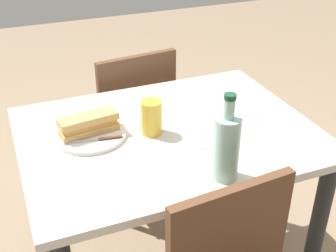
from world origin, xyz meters
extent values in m
cube|color=beige|center=(0.00, 0.00, 0.74)|extent=(1.03, 0.79, 0.03)
cylinder|color=#262628|center=(-0.46, -0.33, 0.36)|extent=(0.06, 0.06, 0.73)
cylinder|color=#262628|center=(0.46, -0.33, 0.36)|extent=(0.06, 0.06, 0.73)
cylinder|color=#262628|center=(-0.46, 0.33, 0.36)|extent=(0.06, 0.06, 0.73)
cube|color=brown|center=(0.01, 0.49, 0.66)|extent=(0.38, 0.06, 0.40)
cube|color=brown|center=(-0.03, -0.67, 0.45)|extent=(0.44, 0.44, 0.02)
cube|color=brown|center=(-0.05, -0.49, 0.66)|extent=(0.38, 0.07, 0.40)
cylinder|color=brown|center=(-0.19, -0.87, 0.22)|extent=(0.04, 0.04, 0.44)
cylinder|color=brown|center=(0.17, -0.83, 0.22)|extent=(0.04, 0.04, 0.44)
cylinder|color=brown|center=(-0.23, -0.51, 0.22)|extent=(0.04, 0.04, 0.44)
cylinder|color=brown|center=(0.13, -0.47, 0.22)|extent=(0.04, 0.04, 0.44)
cylinder|color=white|center=(0.27, -0.07, 0.76)|extent=(0.25, 0.25, 0.01)
cube|color=tan|center=(0.27, -0.07, 0.78)|extent=(0.21, 0.10, 0.02)
cube|color=#CC8438|center=(0.27, -0.07, 0.81)|extent=(0.19, 0.09, 0.02)
cube|color=tan|center=(0.27, -0.07, 0.83)|extent=(0.21, 0.10, 0.02)
cube|color=silver|center=(0.30, -0.02, 0.77)|extent=(0.10, 0.02, 0.00)
cube|color=#59331E|center=(0.21, 0.00, 0.78)|extent=(0.08, 0.02, 0.01)
cylinder|color=#99C6B7|center=(-0.06, 0.32, 0.86)|extent=(0.08, 0.08, 0.20)
cylinder|color=#99C6B7|center=(-0.06, 0.32, 0.99)|extent=(0.03, 0.03, 0.06)
cylinder|color=#19472D|center=(-0.06, 0.32, 1.03)|extent=(0.03, 0.03, 0.02)
cylinder|color=gold|center=(0.06, -0.01, 0.82)|extent=(0.08, 0.08, 0.12)
cube|color=white|center=(-0.10, 0.09, 0.76)|extent=(0.18, 0.18, 0.00)
camera|label=1|loc=(0.51, 1.27, 1.56)|focal=47.72mm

